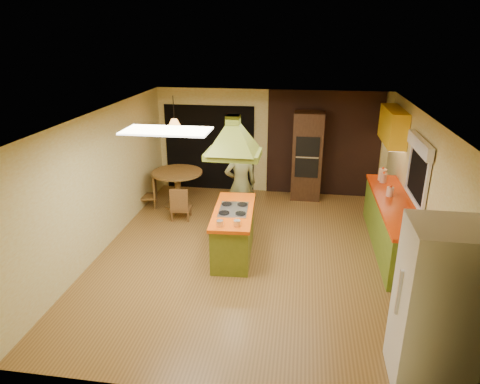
% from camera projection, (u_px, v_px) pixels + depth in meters
% --- Properties ---
extents(ground, '(6.50, 6.50, 0.00)m').
position_uv_depth(ground, '(254.00, 254.00, 7.72)').
color(ground, olive).
rests_on(ground, ground).
extents(room_walls, '(5.50, 6.50, 6.50)m').
position_uv_depth(room_walls, '(255.00, 189.00, 7.28)').
color(room_walls, beige).
rests_on(room_walls, ground).
extents(ceiling_plane, '(6.50, 6.50, 0.00)m').
position_uv_depth(ceiling_plane, '(256.00, 116.00, 6.83)').
color(ceiling_plane, silver).
rests_on(ceiling_plane, room_walls).
extents(brick_panel, '(2.64, 0.03, 2.50)m').
position_uv_depth(brick_panel, '(323.00, 144.00, 10.09)').
color(brick_panel, '#381E14').
rests_on(brick_panel, ground).
extents(nook_opening, '(2.20, 0.03, 2.10)m').
position_uv_depth(nook_opening, '(210.00, 148.00, 10.54)').
color(nook_opening, black).
rests_on(nook_opening, ground).
extents(right_counter, '(0.62, 3.05, 0.92)m').
position_uv_depth(right_counter, '(392.00, 225.00, 7.77)').
color(right_counter, olive).
rests_on(right_counter, ground).
extents(upper_cabinets, '(0.34, 1.40, 0.70)m').
position_uv_depth(upper_cabinets, '(393.00, 126.00, 8.71)').
color(upper_cabinets, yellow).
rests_on(upper_cabinets, room_walls).
extents(window_right, '(0.12, 1.35, 1.06)m').
position_uv_depth(window_right, '(419.00, 159.00, 7.09)').
color(window_right, black).
rests_on(window_right, room_walls).
extents(fluor_panel, '(1.20, 0.60, 0.03)m').
position_uv_depth(fluor_panel, '(167.00, 131.00, 5.88)').
color(fluor_panel, white).
rests_on(fluor_panel, ceiling_plane).
extents(kitchen_island, '(0.78, 1.73, 0.86)m').
position_uv_depth(kitchen_island, '(234.00, 231.00, 7.59)').
color(kitchen_island, olive).
rests_on(kitchen_island, ground).
extents(range_hood, '(0.91, 0.66, 0.78)m').
position_uv_depth(range_hood, '(233.00, 130.00, 6.94)').
color(range_hood, '#586318').
rests_on(range_hood, ceiling_plane).
extents(man, '(0.76, 0.65, 1.78)m').
position_uv_depth(man, '(241.00, 184.00, 8.54)').
color(man, brown).
rests_on(man, ground).
extents(refrigerator, '(0.81, 0.77, 1.96)m').
position_uv_depth(refrigerator, '(437.00, 307.00, 4.62)').
color(refrigerator, white).
rests_on(refrigerator, ground).
extents(wall_oven, '(0.68, 0.60, 2.06)m').
position_uv_depth(wall_oven, '(307.00, 156.00, 9.96)').
color(wall_oven, '#3F2514').
rests_on(wall_oven, ground).
extents(dining_table, '(1.12, 1.12, 0.83)m').
position_uv_depth(dining_table, '(178.00, 182.00, 9.59)').
color(dining_table, brown).
rests_on(dining_table, ground).
extents(chair_left, '(0.49, 0.49, 0.74)m').
position_uv_depth(chair_left, '(147.00, 191.00, 9.67)').
color(chair_left, brown).
rests_on(chair_left, ground).
extents(chair_near, '(0.43, 0.43, 0.73)m').
position_uv_depth(chair_near, '(181.00, 203.00, 9.04)').
color(chair_near, brown).
rests_on(chair_near, ground).
extents(pendant_lamp, '(0.41, 0.41, 0.21)m').
position_uv_depth(pendant_lamp, '(174.00, 124.00, 9.13)').
color(pendant_lamp, '#FF9E3F').
rests_on(pendant_lamp, ceiling_plane).
extents(canister_large, '(0.21, 0.21, 0.23)m').
position_uv_depth(canister_large, '(382.00, 175.00, 8.66)').
color(canister_large, '#F1E1C1').
rests_on(canister_large, right_counter).
extents(canister_medium, '(0.15, 0.15, 0.19)m').
position_uv_depth(canister_medium, '(383.00, 178.00, 8.54)').
color(canister_medium, beige).
rests_on(canister_medium, right_counter).
extents(canister_small, '(0.17, 0.17, 0.17)m').
position_uv_depth(canister_small, '(390.00, 192.00, 7.84)').
color(canister_small, beige).
rests_on(canister_small, right_counter).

